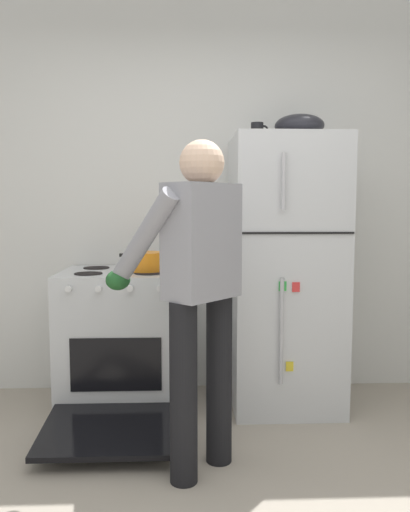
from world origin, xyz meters
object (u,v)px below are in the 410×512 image
at_px(coffee_mug, 257,130).
at_px(red_pot, 146,261).
at_px(person_cook, 196,278).
at_px(refrigerator, 284,273).
at_px(stove_range, 122,341).
at_px(mixing_bowl, 299,126).

bearing_deg(coffee_mug, red_pot, -172.00).
bearing_deg(person_cook, refrigerator, 54.75).
bearing_deg(refrigerator, red_pot, -176.80).
height_order(stove_range, mixing_bowl, mixing_bowl).
bearing_deg(refrigerator, mixing_bowl, 0.22).
xyz_separation_m(stove_range, mixing_bowl, (1.13, 0.02, 1.36)).
height_order(stove_range, coffee_mug, coffee_mug).
height_order(red_pot, coffee_mug, coffee_mug).
bearing_deg(stove_range, red_pot, -11.42).
bearing_deg(refrigerator, stove_range, -179.05).
relative_size(person_cook, coffee_mug, 14.28).
xyz_separation_m(refrigerator, red_pot, (-0.89, -0.05, 0.08)).
bearing_deg(red_pot, stove_range, 168.58).
relative_size(stove_range, person_cook, 0.75).
height_order(stove_range, person_cook, person_cook).
relative_size(refrigerator, stove_range, 1.43).
bearing_deg(stove_range, coffee_mug, 4.44).
bearing_deg(mixing_bowl, coffee_mug, 169.01).
height_order(refrigerator, stove_range, refrigerator).
relative_size(refrigerator, red_pot, 5.28).
relative_size(person_cook, red_pot, 4.89).
height_order(stove_range, red_pot, red_pot).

